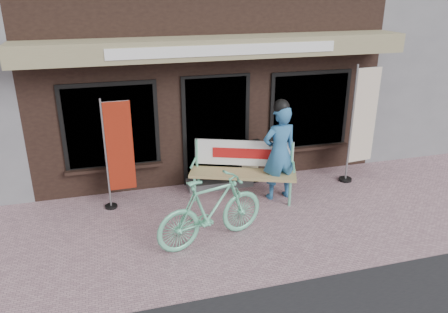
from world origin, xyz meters
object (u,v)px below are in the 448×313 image
object	(u,v)px
bench	(243,165)
nobori_cream	(362,122)
menu_stand	(249,162)
person	(279,151)
bicycle	(211,210)
nobori_red	(118,153)

from	to	relation	value
bench	nobori_cream	world-z (taller)	nobori_cream
menu_stand	person	bearing A→B (deg)	-78.94
person	bicycle	xyz separation A→B (m)	(-1.58, -1.15, -0.39)
nobori_red	nobori_cream	distance (m)	4.75
bench	bicycle	xyz separation A→B (m)	(-0.97, -1.39, -0.07)
bicycle	menu_stand	bearing A→B (deg)	-49.92
bicycle	nobori_red	size ratio (longest dim) A/B	0.91
bench	nobori_cream	distance (m)	2.57
menu_stand	bench	bearing A→B (deg)	-135.08
bench	person	world-z (taller)	person
person	nobori_red	world-z (taller)	nobori_red
bicycle	bench	bearing A→B (deg)	-50.96
person	bicycle	world-z (taller)	person
person	menu_stand	world-z (taller)	person
bench	nobori_cream	size ratio (longest dim) A/B	0.84
nobori_red	menu_stand	bearing A→B (deg)	5.09
nobori_red	nobori_cream	size ratio (longest dim) A/B	0.85
bicycle	nobori_cream	distance (m)	3.83
person	menu_stand	distance (m)	0.91
nobori_red	menu_stand	distance (m)	2.60
nobori_cream	menu_stand	bearing A→B (deg)	165.01
bicycle	menu_stand	size ratio (longest dim) A/B	2.00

